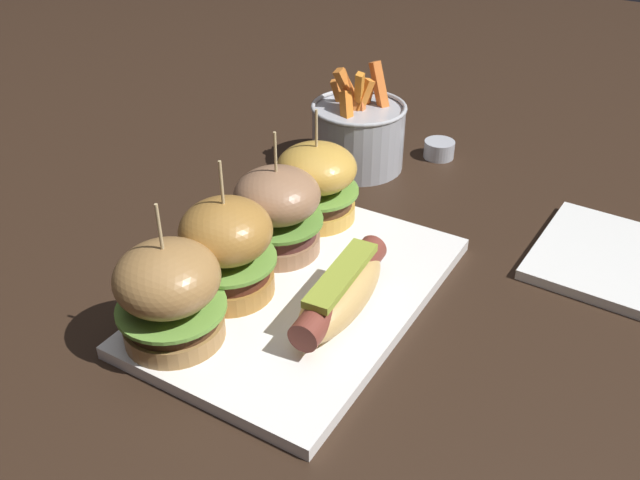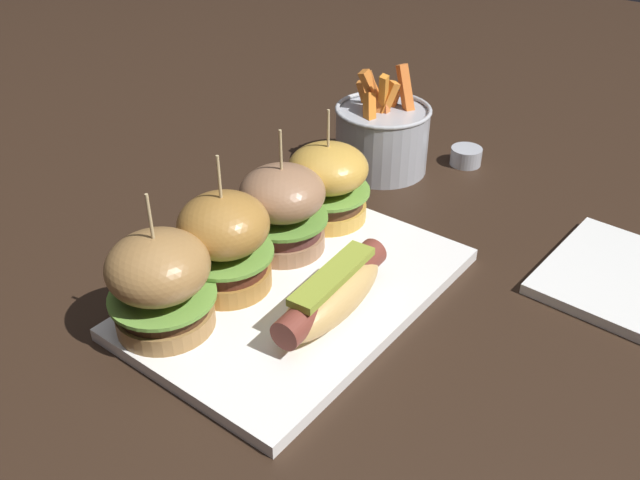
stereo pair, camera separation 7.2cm
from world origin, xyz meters
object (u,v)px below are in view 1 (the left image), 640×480
object	(u,v)px
platter_main	(303,293)
slider_center_right	(278,211)
slider_far_right	(317,182)
sauce_ramekin	(439,149)
hot_dog	(341,292)
fries_bucket	(358,134)
slider_far_left	(169,293)
side_plate	(620,261)
slider_center_left	(227,248)

from	to	relation	value
platter_main	slider_center_right	size ratio (longest dim) A/B	2.46
slider_far_right	sauce_ramekin	xyz separation A→B (m)	(0.26, -0.05, -0.05)
hot_dog	fries_bucket	xyz separation A→B (m)	(0.32, 0.15, 0.01)
slider_far_left	fries_bucket	bearing A→B (deg)	4.45
slider_center_right	slider_far_right	xyz separation A→B (m)	(0.08, 0.00, -0.00)
hot_dog	side_plate	bearing A→B (deg)	-41.82
platter_main	fries_bucket	xyz separation A→B (m)	(0.30, 0.10, 0.04)
slider_far_left	side_plate	size ratio (longest dim) A/B	0.81
platter_main	hot_dog	world-z (taller)	hot_dog
slider_far_left	slider_center_left	distance (m)	0.08
slider_far_left	side_plate	world-z (taller)	slider_far_left
slider_center_right	fries_bucket	world-z (taller)	slider_center_right
platter_main	sauce_ramekin	xyz separation A→B (m)	(0.39, 0.01, 0.01)
hot_dog	fries_bucket	distance (m)	0.35
slider_far_left	slider_far_right	distance (m)	0.26
slider_far_right	side_plate	world-z (taller)	slider_far_right
slider_far_left	slider_center_right	distance (m)	0.17
hot_dog	slider_far_right	distance (m)	0.19
hot_dog	slider_far_right	bearing A→B (deg)	38.59
sauce_ramekin	slider_center_left	bearing A→B (deg)	172.84
slider_center_left	slider_center_right	xyz separation A→B (m)	(0.09, 0.00, -0.00)
side_plate	platter_main	bearing A→B (deg)	130.43
fries_bucket	sauce_ramekin	distance (m)	0.13
slider_center_left	slider_center_right	bearing A→B (deg)	0.08
hot_dog	slider_center_right	bearing A→B (deg)	61.91
hot_dog	sauce_ramekin	bearing A→B (deg)	8.59
slider_far_left	slider_center_right	bearing A→B (deg)	-0.71
slider_far_right	slider_center_left	bearing A→B (deg)	-179.95
slider_far_left	side_plate	xyz separation A→B (m)	(0.36, -0.34, -0.06)
hot_dog	slider_far_left	bearing A→B (deg)	134.00
hot_dog	sauce_ramekin	distance (m)	0.41
slider_center_left	fries_bucket	distance (m)	0.35
platter_main	sauce_ramekin	world-z (taller)	sauce_ramekin
platter_main	sauce_ramekin	bearing A→B (deg)	1.07
sauce_ramekin	side_plate	xyz separation A→B (m)	(-0.15, -0.28, -0.01)
slider_far_left	slider_center_right	world-z (taller)	slider_far_left
slider_far_left	fries_bucket	distance (m)	0.43
hot_dog	slider_center_left	size ratio (longest dim) A/B	1.11
platter_main	sauce_ramekin	distance (m)	0.39
slider_far_left	sauce_ramekin	xyz separation A→B (m)	(0.52, -0.06, -0.05)
slider_center_left	sauce_ramekin	distance (m)	0.44
slider_center_right	side_plate	bearing A→B (deg)	-60.99
sauce_ramekin	side_plate	world-z (taller)	sauce_ramekin
slider_center_left	slider_far_right	distance (m)	0.17
sauce_ramekin	hot_dog	bearing A→B (deg)	-171.41
slider_far_left	slider_far_right	xyz separation A→B (m)	(0.26, -0.00, -0.00)
fries_bucket	slider_center_right	bearing A→B (deg)	-172.05
slider_center_right	platter_main	bearing A→B (deg)	-127.87
slider_far_right	fries_bucket	bearing A→B (deg)	11.68
slider_far_right	side_plate	bearing A→B (deg)	-72.83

